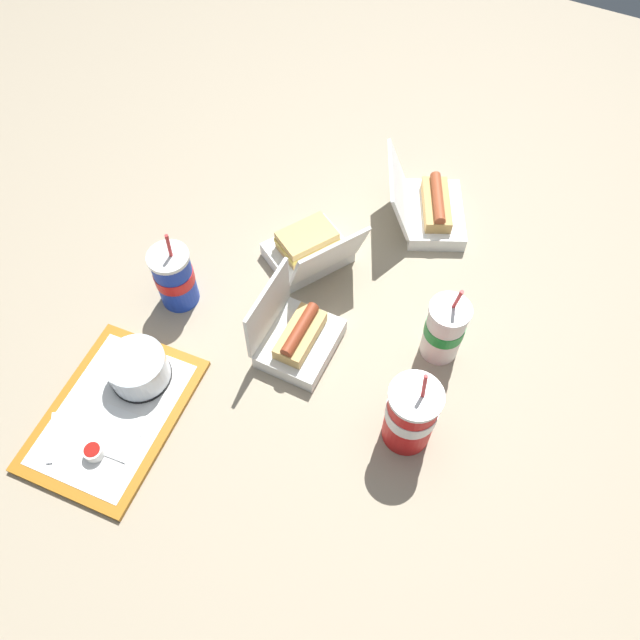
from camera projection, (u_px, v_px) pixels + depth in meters
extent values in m
plane|color=gray|center=(300.00, 331.00, 1.42)|extent=(3.20, 3.20, 0.00)
cube|color=#A56619|center=(114.00, 414.00, 1.30)|extent=(0.39, 0.29, 0.01)
cube|color=white|center=(113.00, 413.00, 1.29)|extent=(0.34, 0.25, 0.00)
cylinder|color=black|center=(142.00, 376.00, 1.34)|extent=(0.13, 0.13, 0.01)
cylinder|color=beige|center=(139.00, 370.00, 1.31)|extent=(0.10, 0.10, 0.05)
cylinder|color=silver|center=(138.00, 368.00, 1.31)|extent=(0.13, 0.13, 0.07)
cylinder|color=white|center=(94.00, 452.00, 1.24)|extent=(0.04, 0.04, 0.02)
cylinder|color=#9E140F|center=(92.00, 450.00, 1.23)|extent=(0.03, 0.03, 0.01)
cube|color=white|center=(116.00, 433.00, 1.27)|extent=(0.11, 0.11, 0.00)
cube|color=white|center=(52.00, 437.00, 1.26)|extent=(0.10, 0.07, 0.00)
cube|color=white|center=(301.00, 344.00, 1.38)|extent=(0.18, 0.15, 0.04)
cube|color=white|center=(268.00, 308.00, 1.32)|extent=(0.18, 0.01, 0.14)
cube|color=tan|center=(300.00, 335.00, 1.35)|extent=(0.14, 0.07, 0.03)
cylinder|color=brown|center=(300.00, 329.00, 1.33)|extent=(0.13, 0.03, 0.03)
cylinder|color=yellow|center=(300.00, 327.00, 1.32)|extent=(0.12, 0.01, 0.01)
cube|color=white|center=(308.00, 252.00, 1.52)|extent=(0.23, 0.22, 0.04)
cube|color=white|center=(330.00, 257.00, 1.40)|extent=(0.19, 0.14, 0.14)
cube|color=tan|center=(307.00, 245.00, 1.49)|extent=(0.15, 0.14, 0.02)
cube|color=#E5C651|center=(307.00, 240.00, 1.48)|extent=(0.16, 0.14, 0.01)
cube|color=tan|center=(307.00, 236.00, 1.46)|extent=(0.15, 0.14, 0.02)
cube|color=white|center=(434.00, 214.00, 1.58)|extent=(0.25, 0.22, 0.04)
cube|color=white|center=(398.00, 189.00, 1.51)|extent=(0.21, 0.14, 0.13)
cube|color=tan|center=(436.00, 205.00, 1.55)|extent=(0.17, 0.13, 0.03)
cylinder|color=#9E4728|center=(438.00, 198.00, 1.53)|extent=(0.15, 0.09, 0.03)
cylinder|color=yellow|center=(438.00, 195.00, 1.52)|extent=(0.13, 0.06, 0.01)
cylinder|color=white|center=(444.00, 331.00, 1.33)|extent=(0.08, 0.08, 0.15)
cylinder|color=#198C33|center=(445.00, 328.00, 1.32)|extent=(0.09, 0.09, 0.03)
cylinder|color=white|center=(451.00, 310.00, 1.26)|extent=(0.09, 0.09, 0.01)
cylinder|color=red|center=(458.00, 299.00, 1.23)|extent=(0.01, 0.01, 0.06)
cylinder|color=#1938B7|center=(175.00, 279.00, 1.40)|extent=(0.09, 0.09, 0.15)
cylinder|color=red|center=(174.00, 276.00, 1.40)|extent=(0.09, 0.09, 0.03)
cylinder|color=white|center=(168.00, 257.00, 1.34)|extent=(0.09, 0.09, 0.01)
cylinder|color=red|center=(169.00, 246.00, 1.31)|extent=(0.01, 0.01, 0.06)
cylinder|color=red|center=(410.00, 416.00, 1.21)|extent=(0.10, 0.10, 0.17)
cylinder|color=white|center=(412.00, 411.00, 1.19)|extent=(0.10, 0.10, 0.04)
cylinder|color=white|center=(416.00, 396.00, 1.14)|extent=(0.10, 0.10, 0.01)
cylinder|color=red|center=(424.00, 386.00, 1.11)|extent=(0.02, 0.01, 0.06)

